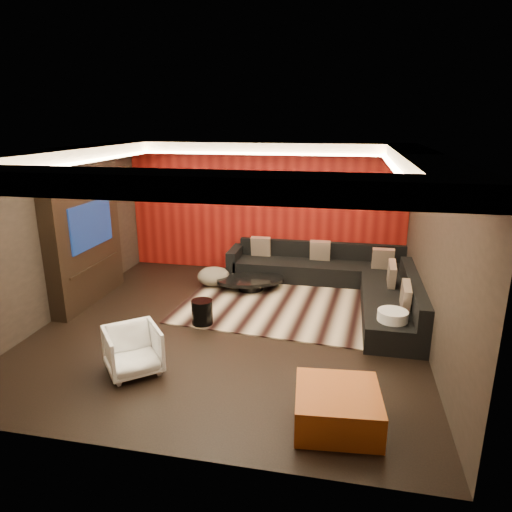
% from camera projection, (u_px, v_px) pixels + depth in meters
% --- Properties ---
extents(floor, '(6.00, 6.00, 0.02)m').
position_uv_depth(floor, '(231.00, 327.00, 7.43)').
color(floor, black).
rests_on(floor, ground).
extents(ceiling, '(6.00, 6.00, 0.02)m').
position_uv_depth(ceiling, '(228.00, 151.00, 6.62)').
color(ceiling, silver).
rests_on(ceiling, ground).
extents(wall_back, '(6.00, 0.02, 2.80)m').
position_uv_depth(wall_back, '(265.00, 208.00, 9.85)').
color(wall_back, black).
rests_on(wall_back, ground).
extents(wall_left, '(0.02, 6.00, 2.80)m').
position_uv_depth(wall_left, '(55.00, 235.00, 7.60)').
color(wall_left, black).
rests_on(wall_left, ground).
extents(wall_right, '(0.02, 6.00, 2.80)m').
position_uv_depth(wall_right, '(435.00, 255.00, 6.45)').
color(wall_right, black).
rests_on(wall_right, ground).
extents(red_feature_wall, '(5.98, 0.05, 2.78)m').
position_uv_depth(red_feature_wall, '(264.00, 209.00, 9.81)').
color(red_feature_wall, '#6B0C0A').
rests_on(red_feature_wall, ground).
extents(soffit_back, '(6.00, 0.60, 0.22)m').
position_uv_depth(soffit_back, '(262.00, 148.00, 9.18)').
color(soffit_back, silver).
rests_on(soffit_back, ground).
extents(soffit_front, '(6.00, 0.60, 0.22)m').
position_uv_depth(soffit_front, '(151.00, 184.00, 4.12)').
color(soffit_front, silver).
rests_on(soffit_front, ground).
extents(soffit_left, '(0.60, 4.80, 0.22)m').
position_uv_depth(soffit_left, '(62.00, 156.00, 7.17)').
color(soffit_left, silver).
rests_on(soffit_left, ground).
extents(soffit_right, '(0.60, 4.80, 0.22)m').
position_uv_depth(soffit_right, '(422.00, 162.00, 6.14)').
color(soffit_right, silver).
rests_on(soffit_right, ground).
extents(cove_back, '(4.80, 0.08, 0.04)m').
position_uv_depth(cove_back, '(259.00, 154.00, 8.89)').
color(cove_back, '#FFD899').
rests_on(cove_back, ground).
extents(cove_front, '(4.80, 0.08, 0.04)m').
position_uv_depth(cove_front, '(166.00, 188.00, 4.46)').
color(cove_front, '#FFD899').
rests_on(cove_front, ground).
extents(cove_left, '(0.08, 4.80, 0.04)m').
position_uv_depth(cove_left, '(82.00, 162.00, 7.13)').
color(cove_left, '#FFD899').
rests_on(cove_left, ground).
extents(cove_right, '(0.08, 4.80, 0.04)m').
position_uv_depth(cove_right, '(395.00, 169.00, 6.23)').
color(cove_right, '#FFD899').
rests_on(cove_right, ground).
extents(tv_surround, '(0.30, 2.00, 2.20)m').
position_uv_depth(tv_surround, '(85.00, 243.00, 8.22)').
color(tv_surround, black).
rests_on(tv_surround, ground).
extents(tv_screen, '(0.04, 1.30, 0.80)m').
position_uv_depth(tv_screen, '(91.00, 225.00, 8.09)').
color(tv_screen, black).
rests_on(tv_screen, ground).
extents(tv_shelf, '(0.04, 1.60, 0.04)m').
position_uv_depth(tv_shelf, '(95.00, 265.00, 8.30)').
color(tv_shelf, black).
rests_on(tv_shelf, ground).
extents(rug, '(4.24, 3.33, 0.02)m').
position_uv_depth(rug, '(296.00, 303.00, 8.39)').
color(rug, '#C4AD8F').
rests_on(rug, floor).
extents(coffee_table, '(1.70, 1.70, 0.22)m').
position_uv_depth(coffee_table, '(251.00, 284.00, 8.99)').
color(coffee_table, black).
rests_on(coffee_table, rug).
extents(drum_stool, '(0.36, 0.36, 0.41)m').
position_uv_depth(drum_stool, '(202.00, 312.00, 7.45)').
color(drum_stool, black).
rests_on(drum_stool, rug).
extents(striped_pouf, '(0.70, 0.70, 0.36)m').
position_uv_depth(striped_pouf, '(214.00, 276.00, 9.21)').
color(striped_pouf, '#BCAD92').
rests_on(striped_pouf, rug).
extents(white_side_table, '(0.49, 0.49, 0.55)m').
position_uv_depth(white_side_table, '(391.00, 328.00, 6.76)').
color(white_side_table, white).
rests_on(white_side_table, floor).
extents(orange_ottoman, '(1.00, 1.00, 0.41)m').
position_uv_depth(orange_ottoman, '(337.00, 408.00, 5.02)').
color(orange_ottoman, '#AE4616').
rests_on(orange_ottoman, floor).
extents(armchair, '(0.96, 0.96, 0.63)m').
position_uv_depth(armchair, '(133.00, 350.00, 6.03)').
color(armchair, white).
rests_on(armchair, floor).
extents(sectional_sofa, '(3.65, 3.50, 0.75)m').
position_uv_depth(sectional_sofa, '(342.00, 281.00, 8.77)').
color(sectional_sofa, black).
rests_on(sectional_sofa, floor).
extents(throw_pillows, '(3.01, 2.75, 0.50)m').
position_uv_depth(throw_pillows, '(347.00, 263.00, 8.67)').
color(throw_pillows, beige).
rests_on(throw_pillows, sectional_sofa).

